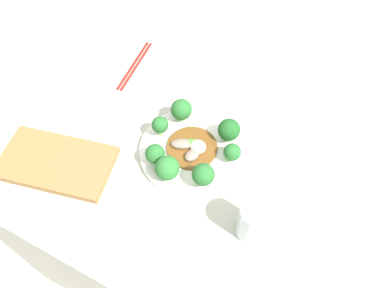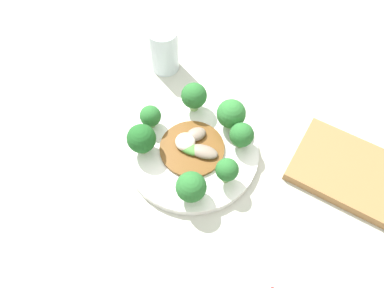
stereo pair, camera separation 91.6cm
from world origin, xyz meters
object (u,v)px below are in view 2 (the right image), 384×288
at_px(broccoli_northwest, 191,187).
at_px(plate, 192,151).
at_px(broccoli_northeast, 141,139).
at_px(cutting_board, 366,179).
at_px(stirfry_center, 192,146).
at_px(drinking_glass, 164,50).
at_px(broccoli_west, 227,170).
at_px(broccoli_south, 231,114).
at_px(broccoli_southwest, 242,135).
at_px(broccoli_east, 150,116).
at_px(broccoli_southeast, 194,96).

bearing_deg(broccoli_northwest, plate, -46.85).
xyz_separation_m(broccoli_northeast, cutting_board, (-0.35, -0.26, -0.05)).
distance_m(stirfry_center, drinking_glass, 0.25).
bearing_deg(broccoli_northwest, drinking_glass, -35.70).
bearing_deg(drinking_glass, broccoli_northwest, 144.30).
height_order(plate, cutting_board, cutting_board).
height_order(broccoli_west, broccoli_northwest, broccoli_northwest).
bearing_deg(drinking_glass, cutting_board, -173.11).
bearing_deg(drinking_glass, broccoli_south, 172.22).
distance_m(broccoli_southwest, drinking_glass, 0.28).
bearing_deg(cutting_board, broccoli_west, 45.16).
bearing_deg(broccoli_east, cutting_board, -152.04).
bearing_deg(broccoli_east, broccoli_northwest, 161.29).
xyz_separation_m(broccoli_west, broccoli_east, (0.19, 0.01, -0.01)).
xyz_separation_m(broccoli_east, broccoli_southwest, (-0.16, -0.09, 0.00)).
height_order(broccoli_east, cutting_board, broccoli_east).
relative_size(stirfry_center, drinking_glass, 1.20).
height_order(broccoli_west, broccoli_northeast, broccoli_northeast).
height_order(plate, stirfry_center, stirfry_center).
distance_m(broccoli_west, drinking_glass, 0.33).
height_order(broccoli_southwest, stirfry_center, broccoli_southwest).
relative_size(broccoli_northeast, drinking_glass, 0.64).
relative_size(broccoli_northwest, drinking_glass, 0.61).
bearing_deg(broccoli_northwest, broccoli_southeast, -47.53).
height_order(broccoli_east, stirfry_center, broccoli_east).
relative_size(broccoli_northeast, broccoli_southeast, 1.01).
xyz_separation_m(drinking_glass, cutting_board, (-0.50, -0.06, -0.04)).
distance_m(broccoli_west, stirfry_center, 0.10).
bearing_deg(stirfry_center, broccoli_east, 10.15).
bearing_deg(stirfry_center, broccoli_northwest, 132.83).
relative_size(broccoli_west, cutting_board, 0.20).
xyz_separation_m(broccoli_east, drinking_glass, (0.11, -0.14, 0.01)).
bearing_deg(broccoli_southeast, broccoli_west, 153.36).
xyz_separation_m(broccoli_west, cutting_board, (-0.19, -0.19, -0.04)).
bearing_deg(stirfry_center, broccoli_south, -99.32).
relative_size(plate, stirfry_center, 2.07).
bearing_deg(broccoli_east, plate, -171.08).
bearing_deg(broccoli_southwest, cutting_board, -153.01).
xyz_separation_m(broccoli_east, broccoli_southeast, (-0.03, -0.09, 0.01)).
distance_m(plate, broccoli_west, 0.10).
bearing_deg(plate, stirfry_center, -61.31).
distance_m(broccoli_west, broccoli_east, 0.19).
bearing_deg(broccoli_east, broccoli_southeast, -109.12).
xyz_separation_m(broccoli_southwest, cutting_board, (-0.22, -0.11, -0.04)).
height_order(plate, broccoli_southeast, broccoli_southeast).
height_order(broccoli_west, drinking_glass, drinking_glass).
relative_size(broccoli_west, broccoli_east, 1.13).
bearing_deg(broccoli_northeast, broccoli_east, -58.04).
xyz_separation_m(broccoli_northeast, broccoli_southeast, (0.00, -0.14, 0.00)).
height_order(plate, broccoli_northeast, broccoli_northeast).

